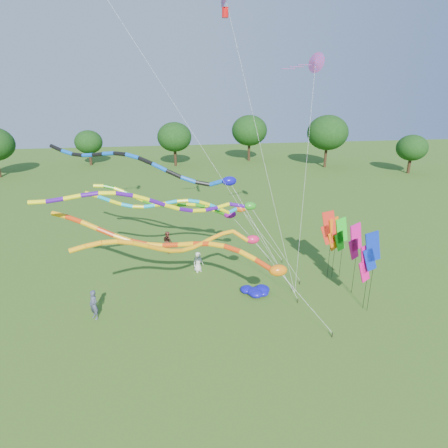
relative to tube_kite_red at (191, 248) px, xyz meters
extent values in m
plane|color=#2D5A18|center=(4.21, -2.75, -4.45)|extent=(160.00, 160.00, 0.00)
cylinder|color=#382314|center=(43.65, 40.85, -3.33)|extent=(0.50, 0.50, 2.24)
ellipsoid|color=#10340E|center=(43.65, 40.85, -0.41)|extent=(4.72, 4.72, 4.02)
cylinder|color=#382314|center=(29.10, 45.81, -3.30)|extent=(0.50, 0.50, 2.30)
ellipsoid|color=#10340E|center=(29.10, 45.81, -0.30)|extent=(4.85, 4.85, 4.12)
cylinder|color=#382314|center=(16.28, 53.40, -2.95)|extent=(0.50, 0.50, 3.02)
ellipsoid|color=#10340E|center=(16.28, 53.40, 0.99)|extent=(6.37, 6.37, 5.41)
cylinder|color=#382314|center=(1.30, 55.33, -3.37)|extent=(0.50, 0.50, 2.18)
ellipsoid|color=#10340E|center=(1.30, 55.33, -0.53)|extent=(4.59, 4.59, 3.90)
cylinder|color=#382314|center=(-11.57, 46.21, -3.02)|extent=(0.50, 0.50, 2.87)
ellipsoid|color=#10340E|center=(-11.57, 46.21, 0.73)|extent=(6.06, 6.06, 5.15)
cylinder|color=#382314|center=(-23.60, 40.30, -3.21)|extent=(0.50, 0.50, 2.49)
ellipsoid|color=#10340E|center=(-23.60, 40.30, 0.04)|extent=(5.25, 5.25, 4.47)
cylinder|color=black|center=(7.21, -3.18, -4.30)|extent=(0.05, 0.05, 0.30)
cylinder|color=silver|center=(5.80, -2.57, -2.48)|extent=(0.02, 0.02, 4.59)
ellipsoid|color=orange|center=(4.38, -1.95, -0.78)|extent=(0.99, 0.64, 0.64)
cylinder|color=red|center=(3.69, -1.55, -0.58)|extent=(0.29, 0.29, 1.00)
cylinder|color=#FFA40D|center=(2.94, -1.03, -0.22)|extent=(0.29, 0.29, 0.96)
cylinder|color=red|center=(2.18, -0.54, 0.03)|extent=(0.29, 0.29, 0.92)
cylinder|color=#FFA40D|center=(1.40, -0.10, 0.13)|extent=(0.29, 0.29, 0.90)
cylinder|color=red|center=(0.59, 0.28, 0.10)|extent=(0.29, 0.29, 0.90)
cylinder|color=#FFA40D|center=(-0.25, 0.60, 0.00)|extent=(0.29, 0.29, 0.90)
cylinder|color=red|center=(-1.11, 0.85, -0.09)|extent=(0.29, 0.29, 0.91)
cylinder|color=#FFA40D|center=(-1.99, 1.06, -0.09)|extent=(0.29, 0.29, 0.91)
cylinder|color=red|center=(-2.88, 1.25, 0.03)|extent=(0.29, 0.29, 0.94)
cylinder|color=#FFA40D|center=(-3.78, 1.43, 0.30)|extent=(0.29, 0.29, 0.97)
cylinder|color=red|center=(-4.67, 1.62, 0.65)|extent=(0.29, 0.29, 0.99)
cylinder|color=#FFA40D|center=(-5.54, 1.85, 1.03)|extent=(0.29, 0.29, 0.97)
cylinder|color=red|center=(-6.39, 2.14, 1.34)|extent=(0.29, 0.29, 0.93)
cylinder|color=#FFA40D|center=(-7.21, 2.49, 1.54)|extent=(0.29, 0.29, 0.90)
cylinder|color=black|center=(6.84, 2.04, -4.30)|extent=(0.05, 0.05, 0.30)
cylinder|color=silver|center=(5.27, 1.49, -2.14)|extent=(0.02, 0.02, 5.25)
ellipsoid|color=#E7194E|center=(3.71, 0.93, -0.11)|extent=(0.82, 0.52, 0.52)
cylinder|color=orange|center=(2.97, 0.94, 0.16)|extent=(0.24, 0.24, 1.03)
cylinder|color=#FFA50D|center=(2.22, 0.97, 0.42)|extent=(0.24, 0.24, 0.69)
cylinder|color=orange|center=(1.57, 0.73, 0.34)|extent=(0.24, 0.24, 0.70)
cylinder|color=#FFA50D|center=(0.95, 0.43, 0.21)|extent=(0.24, 0.24, 0.71)
cylinder|color=orange|center=(0.34, 0.07, 0.11)|extent=(0.24, 0.24, 0.71)
cylinder|color=#FFA50D|center=(-0.26, -0.33, 0.10)|extent=(0.24, 0.24, 0.72)
cylinder|color=orange|center=(-0.84, -0.74, 0.23)|extent=(0.24, 0.24, 0.75)
cylinder|color=#FFA50D|center=(-1.43, -1.15, 0.49)|extent=(0.24, 0.24, 0.78)
cylinder|color=orange|center=(-2.03, -1.53, 0.83)|extent=(0.24, 0.24, 0.79)
cylinder|color=#FFA50D|center=(-2.65, -1.86, 1.18)|extent=(0.24, 0.24, 0.77)
cylinder|color=orange|center=(-3.29, -2.13, 1.44)|extent=(0.24, 0.24, 0.72)
cylinder|color=#FFA50D|center=(-3.95, -2.34, 1.58)|extent=(0.24, 0.24, 0.70)
cylinder|color=orange|center=(-4.63, -2.49, 1.57)|extent=(0.24, 0.24, 0.71)
cylinder|color=#FFA50D|center=(-5.33, -2.58, 1.46)|extent=(0.24, 0.24, 0.73)
cylinder|color=black|center=(7.64, 2.78, -4.30)|extent=(0.05, 0.05, 0.30)
cylinder|color=silver|center=(5.71, 2.41, -1.27)|extent=(0.02, 0.02, 7.01)
ellipsoid|color=#24961B|center=(3.78, 2.04, 1.63)|extent=(0.77, 0.49, 0.49)
cylinder|color=#420C89|center=(2.99, 2.12, 1.69)|extent=(0.22, 0.22, 0.95)
cylinder|color=#FFF40D|center=(2.15, 2.12, 1.70)|extent=(0.22, 0.22, 0.84)
cylinder|color=#420C89|center=(1.37, 1.81, 1.64)|extent=(0.22, 0.22, 0.84)
cylinder|color=#FFF40D|center=(0.60, 1.48, 1.68)|extent=(0.22, 0.22, 0.85)
cylinder|color=#420C89|center=(-0.17, 1.13, 1.87)|extent=(0.22, 0.22, 0.88)
cylinder|color=#FFF40D|center=(-0.95, 0.81, 2.18)|extent=(0.22, 0.22, 0.91)
cylinder|color=#420C89|center=(-1.73, 0.52, 2.56)|extent=(0.22, 0.22, 0.92)
cylinder|color=#FFF40D|center=(-2.53, 0.29, 2.91)|extent=(0.22, 0.22, 0.89)
cylinder|color=#420C89|center=(-3.33, 0.13, 3.18)|extent=(0.22, 0.22, 0.85)
cylinder|color=#FFF40D|center=(-4.15, 0.04, 3.30)|extent=(0.22, 0.22, 0.83)
cylinder|color=#420C89|center=(-4.99, 0.00, 3.29)|extent=(0.22, 0.22, 0.84)
cylinder|color=#FFF40D|center=(-5.83, 0.01, 3.18)|extent=(0.22, 0.22, 0.85)
cylinder|color=#420C89|center=(-6.67, 0.04, 3.06)|extent=(0.22, 0.22, 0.85)
cylinder|color=#FFF40D|center=(-7.52, 0.07, 3.00)|extent=(0.22, 0.22, 0.84)
cylinder|color=black|center=(6.64, 0.50, -4.30)|extent=(0.05, 0.05, 0.30)
cylinder|color=silver|center=(4.59, 1.38, -0.51)|extent=(0.02, 0.02, 8.58)
ellipsoid|color=#0F0BA4|center=(2.54, 2.26, 3.16)|extent=(0.86, 0.56, 0.56)
cylinder|color=blue|center=(1.84, 2.59, 3.01)|extent=(0.25, 0.25, 0.90)
cylinder|color=black|center=(1.03, 2.85, 2.94)|extent=(0.25, 0.25, 0.88)
cylinder|color=blue|center=(0.18, 3.02, 3.17)|extent=(0.25, 0.25, 0.91)
cylinder|color=black|center=(-0.65, 3.21, 3.51)|extent=(0.25, 0.25, 0.94)
cylinder|color=blue|center=(-1.47, 3.44, 3.89)|extent=(0.25, 0.25, 0.93)
cylinder|color=black|center=(-2.26, 3.74, 4.24)|extent=(0.25, 0.25, 0.90)
cylinder|color=blue|center=(-3.03, 4.10, 4.49)|extent=(0.25, 0.25, 0.86)
cylinder|color=black|center=(-3.77, 4.51, 4.58)|extent=(0.25, 0.25, 0.85)
cylinder|color=blue|center=(-4.49, 4.98, 4.55)|extent=(0.25, 0.25, 0.87)
cylinder|color=black|center=(-5.19, 5.48, 4.44)|extent=(0.25, 0.25, 0.88)
cylinder|color=blue|center=(-5.89, 5.99, 4.33)|extent=(0.25, 0.25, 0.87)
cylinder|color=black|center=(-6.60, 6.49, 4.30)|extent=(0.25, 0.25, 0.86)
cylinder|color=blue|center=(-7.32, 6.96, 4.40)|extent=(0.25, 0.25, 0.87)
cylinder|color=black|center=(-8.06, 7.37, 4.63)|extent=(0.25, 0.25, 0.90)
cylinder|color=black|center=(7.53, 6.27, -4.30)|extent=(0.05, 0.05, 0.30)
cylinder|color=silver|center=(5.81, 6.04, -1.93)|extent=(0.02, 0.02, 5.68)
ellipsoid|color=#E4520D|center=(4.08, 5.82, 0.32)|extent=(0.85, 0.55, 0.55)
cylinder|color=#0CA4D2|center=(3.41, 5.53, 0.27)|extent=(0.25, 0.25, 0.82)
cylinder|color=yellow|center=(2.74, 5.18, 0.41)|extent=(0.25, 0.25, 0.81)
cylinder|color=#0CA4D2|center=(2.05, 5.02, 0.78)|extent=(0.25, 0.25, 0.80)
cylinder|color=yellow|center=(1.35, 4.92, 1.09)|extent=(0.25, 0.25, 0.76)
cylinder|color=#0CA4D2|center=(0.64, 4.88, 1.28)|extent=(0.25, 0.25, 0.73)
cylinder|color=yellow|center=(-0.08, 4.91, 1.33)|extent=(0.25, 0.25, 0.72)
cylinder|color=#0CA4D2|center=(-0.80, 4.98, 1.26)|extent=(0.25, 0.25, 0.74)
cylinder|color=yellow|center=(-1.53, 5.08, 1.13)|extent=(0.25, 0.25, 0.75)
cylinder|color=#0CA4D2|center=(-2.26, 5.18, 1.01)|extent=(0.25, 0.25, 0.74)
cylinder|color=yellow|center=(-2.98, 5.25, 0.99)|extent=(0.25, 0.25, 0.72)
cylinder|color=#0CA4D2|center=(-3.70, 5.27, 1.10)|extent=(0.25, 0.25, 0.74)
cylinder|color=yellow|center=(-4.41, 5.24, 1.35)|extent=(0.25, 0.25, 0.77)
cylinder|color=#0CA4D2|center=(-5.11, 5.13, 1.69)|extent=(0.25, 0.25, 0.80)
cylinder|color=yellow|center=(-5.81, 4.96, 2.03)|extent=(0.25, 0.25, 0.79)
cylinder|color=black|center=(6.65, 6.85, -4.30)|extent=(0.05, 0.05, 0.30)
cylinder|color=silver|center=(5.15, 7.28, -2.44)|extent=(0.02, 0.02, 4.67)
ellipsoid|color=#840C85|center=(3.65, 7.71, -0.70)|extent=(0.96, 0.62, 0.62)
cylinder|color=#268A12|center=(2.89, 7.64, -0.47)|extent=(0.28, 0.28, 1.02)
cylinder|color=#F1FF0D|center=(2.12, 7.61, -0.13)|extent=(0.28, 0.28, 0.77)
cylinder|color=#268A12|center=(1.44, 7.90, 0.04)|extent=(0.28, 0.28, 0.75)
cylinder|color=#F1FF0D|center=(0.78, 8.25, 0.07)|extent=(0.28, 0.28, 0.75)
cylinder|color=#268A12|center=(0.12, 8.62, -0.02)|extent=(0.28, 0.28, 0.77)
cylinder|color=#F1FF0D|center=(-0.53, 9.01, -0.15)|extent=(0.28, 0.28, 0.77)
cylinder|color=#268A12|center=(-1.18, 9.38, -0.24)|extent=(0.28, 0.28, 0.75)
cylinder|color=#F1FF0D|center=(-1.85, 9.72, -0.23)|extent=(0.28, 0.28, 0.75)
cylinder|color=#268A12|center=(-2.52, 10.01, -0.07)|extent=(0.28, 0.28, 0.77)
cylinder|color=#F1FF0D|center=(-3.22, 10.23, 0.21)|extent=(0.28, 0.28, 0.80)
cylinder|color=#268A12|center=(-3.94, 10.39, 0.56)|extent=(0.28, 0.28, 0.82)
cylinder|color=#F1FF0D|center=(-4.67, 10.49, 0.90)|extent=(0.28, 0.28, 0.81)
cylinder|color=#268A12|center=(-5.42, 10.54, 1.15)|extent=(0.28, 0.28, 0.78)
cylinder|color=#F1FF0D|center=(-6.17, 10.56, 1.27)|extent=(0.28, 0.28, 0.76)
cylinder|color=black|center=(6.71, 1.25, -4.30)|extent=(0.04, 0.04, 0.30)
cylinder|color=silver|center=(4.56, 2.40, 4.56)|extent=(0.01, 0.01, 18.10)
cylinder|color=red|center=(2.52, 3.55, 12.18)|extent=(0.36, 0.36, 0.50)
cylinder|color=black|center=(6.71, 1.25, -4.30)|extent=(0.04, 0.04, 0.30)
cylinder|color=silver|center=(0.37, 0.81, 6.02)|extent=(0.01, 0.01, 23.99)
cylinder|color=black|center=(6.71, 1.25, -4.30)|extent=(0.04, 0.04, 0.30)
cylinder|color=silver|center=(7.64, 3.19, 2.86)|extent=(0.01, 0.01, 14.68)
cone|color=purple|center=(8.58, 5.13, 9.88)|extent=(1.59, 1.64, 1.40)
cube|color=purple|center=(7.88, 5.13, 9.73)|extent=(0.90, 0.12, 0.04)
cube|color=purple|center=(7.33, 5.13, 9.61)|extent=(0.90, 0.12, 0.04)
cube|color=purple|center=(6.78, 5.13, 9.49)|extent=(0.90, 0.12, 0.04)
cylinder|color=black|center=(10.63, 1.12, -2.16)|extent=(0.02, 0.02, 4.58)
cube|color=#ED0D89|center=(10.42, 1.06, -0.47)|extent=(1.13, 0.41, 1.93)
cube|color=#ED0D89|center=(10.35, 1.03, -1.27)|extent=(0.99, 0.37, 1.51)
cylinder|color=black|center=(10.48, -1.07, -2.04)|extent=(0.02, 0.02, 4.83)
cube|color=#0C27B0|center=(10.26, -1.08, -0.22)|extent=(1.16, 0.11, 1.93)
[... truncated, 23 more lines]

